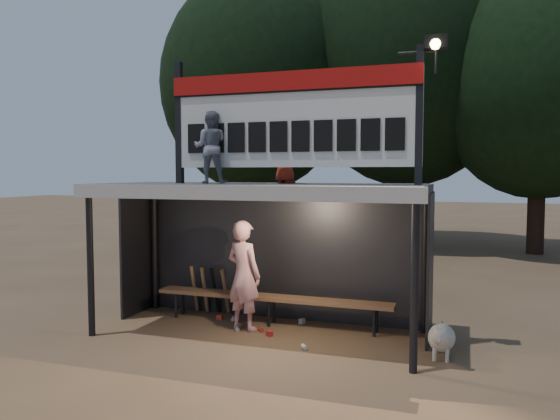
% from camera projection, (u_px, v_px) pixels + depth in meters
% --- Properties ---
extents(ground, '(80.00, 80.00, 0.00)m').
position_uv_depth(ground, '(259.00, 334.00, 8.42)').
color(ground, brown).
rests_on(ground, ground).
extents(player, '(0.74, 0.60, 1.74)m').
position_uv_depth(player, '(244.00, 275.00, 8.62)').
color(player, white).
rests_on(player, ground).
extents(child_a, '(0.62, 0.53, 1.11)m').
position_uv_depth(child_a, '(211.00, 147.00, 8.35)').
color(child_a, slate).
rests_on(child_a, dugout_shelter).
extents(child_b, '(0.52, 0.48, 0.90)m').
position_uv_depth(child_b, '(286.00, 155.00, 8.55)').
color(child_b, '#9F2818').
rests_on(child_b, dugout_shelter).
extents(dugout_shelter, '(5.10, 2.08, 2.32)m').
position_uv_depth(dugout_shelter, '(265.00, 214.00, 8.52)').
color(dugout_shelter, '#3F3F41').
rests_on(dugout_shelter, ground).
extents(scoreboard_assembly, '(4.10, 0.27, 1.99)m').
position_uv_depth(scoreboard_assembly, '(294.00, 116.00, 8.00)').
color(scoreboard_assembly, black).
rests_on(scoreboard_assembly, dugout_shelter).
extents(bench, '(4.00, 0.35, 0.48)m').
position_uv_depth(bench, '(271.00, 299.00, 8.91)').
color(bench, brown).
rests_on(bench, ground).
extents(tree_left, '(6.46, 6.46, 9.27)m').
position_uv_depth(tree_left, '(255.00, 84.00, 18.77)').
color(tree_left, '#301D15').
rests_on(tree_left, ground).
extents(tree_mid, '(7.22, 7.22, 10.36)m').
position_uv_depth(tree_mid, '(408.00, 64.00, 18.52)').
color(tree_mid, '#302115').
rests_on(tree_mid, ground).
extents(tree_right, '(6.08, 6.08, 8.72)m').
position_uv_depth(tree_right, '(540.00, 82.00, 16.35)').
color(tree_right, black).
rests_on(tree_right, ground).
extents(dog, '(0.36, 0.81, 0.49)m').
position_uv_depth(dog, '(441.00, 338.00, 7.31)').
color(dog, beige).
rests_on(dog, ground).
extents(bats, '(0.67, 0.35, 0.84)m').
position_uv_depth(bats, '(210.00, 290.00, 9.57)').
color(bats, '#956B45').
rests_on(bats, ground).
extents(litter, '(1.91, 1.38, 0.08)m').
position_uv_depth(litter, '(257.00, 326.00, 8.72)').
color(litter, red).
rests_on(litter, ground).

